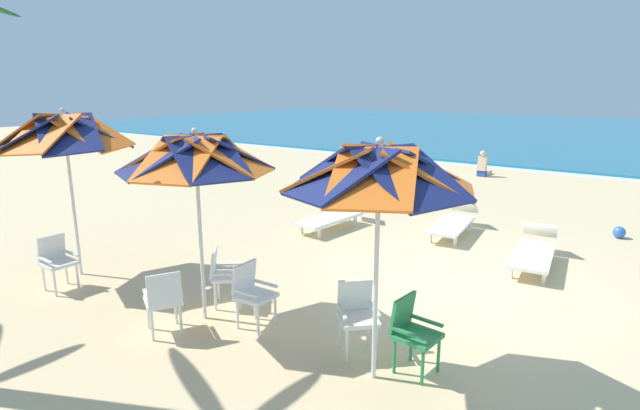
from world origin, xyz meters
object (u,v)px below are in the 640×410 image
object	(u,v)px
plastic_chair_0	(357,312)
beachgoer_seated	(483,168)
plastic_chair_5	(56,259)
beach_umbrella_1	(196,156)
beach_ball	(619,232)
sun_lounger_1	(454,221)
plastic_chair_4	(164,298)
beach_umbrella_0	(379,172)
beach_umbrella_2	(65,133)
plastic_chair_2	(252,291)
sun_lounger_2	(335,215)
plastic_chair_3	(223,273)
sun_lounger_0	(534,250)
plastic_chair_1	(412,330)

from	to	relation	value
plastic_chair_0	beachgoer_seated	bearing A→B (deg)	101.67
plastic_chair_5	beach_umbrella_1	bearing A→B (deg)	13.38
beach_ball	beach_umbrella_1	bearing A→B (deg)	-119.05
sun_lounger_1	plastic_chair_4	bearing A→B (deg)	-101.68
beach_umbrella_0	beach_umbrella_2	world-z (taller)	beach_umbrella_2
plastic_chair_0	beachgoer_seated	distance (m)	13.25
plastic_chair_2	sun_lounger_1	distance (m)	5.70
plastic_chair_2	plastic_chair_5	world-z (taller)	same
beach_umbrella_2	sun_lounger_1	distance (m)	7.64
beach_umbrella_0	plastic_chair_0	size ratio (longest dim) A/B	3.05
beach_umbrella_0	beach_umbrella_1	size ratio (longest dim) A/B	1.01
beach_umbrella_2	sun_lounger_2	world-z (taller)	beach_umbrella_2
beach_ball	beachgoer_seated	bearing A→B (deg)	129.29
plastic_chair_3	sun_lounger_2	world-z (taller)	plastic_chair_3
beach_umbrella_0	plastic_chair_2	bearing A→B (deg)	176.17
plastic_chair_3	sun_lounger_1	size ratio (longest dim) A/B	0.39
plastic_chair_3	plastic_chair_2	bearing A→B (deg)	-17.48
sun_lounger_0	beachgoer_seated	xyz separation A→B (m)	(-3.69, 8.61, 0.01)
plastic_chair_0	sun_lounger_1	size ratio (longest dim) A/B	0.39
beach_umbrella_2	sun_lounger_1	world-z (taller)	beach_umbrella_2
plastic_chair_3	beach_ball	world-z (taller)	plastic_chair_3
beach_umbrella_1	plastic_chair_3	world-z (taller)	beach_umbrella_1
beach_umbrella_1	plastic_chair_2	bearing A→B (deg)	17.39
plastic_chair_1	beachgoer_seated	distance (m)	13.43
sun_lounger_1	plastic_chair_1	bearing A→B (deg)	-73.59
plastic_chair_1	plastic_chair_4	distance (m)	3.13
sun_lounger_2	beachgoer_seated	xyz separation A→B (m)	(0.56, 8.63, 0.01)
beach_umbrella_1	beachgoer_seated	world-z (taller)	beach_umbrella_1
plastic_chair_1	beach_umbrella_1	distance (m)	3.40
sun_lounger_0	plastic_chair_4	bearing A→B (deg)	-120.61
sun_lounger_0	sun_lounger_2	distance (m)	4.25
beach_umbrella_0	sun_lounger_0	distance (m)	5.19
plastic_chair_2	sun_lounger_1	world-z (taller)	plastic_chair_2
beach_umbrella_1	beachgoer_seated	bearing A→B (deg)	92.23
plastic_chair_3	sun_lounger_0	xyz separation A→B (m)	(3.27, 4.38, -0.22)
plastic_chair_4	sun_lounger_0	xyz separation A→B (m)	(3.22, 5.45, -0.22)
plastic_chair_5	sun_lounger_0	distance (m)	7.99
plastic_chair_1	beach_umbrella_2	distance (m)	6.19
plastic_chair_5	sun_lounger_1	world-z (taller)	plastic_chair_5
beach_umbrella_1	beach_ball	world-z (taller)	beach_umbrella_1
plastic_chair_2	beach_umbrella_2	bearing A→B (deg)	-175.27
plastic_chair_0	plastic_chair_1	size ratio (longest dim) A/B	1.00
plastic_chair_1	plastic_chair_5	distance (m)	5.64
plastic_chair_2	sun_lounger_2	world-z (taller)	plastic_chair_2
plastic_chair_2	plastic_chair_5	size ratio (longest dim) A/B	1.00
plastic_chair_5	sun_lounger_1	distance (m)	7.62
sun_lounger_2	beach_ball	xyz separation A→B (m)	(5.32, 2.81, -0.16)
beach_umbrella_1	beachgoer_seated	xyz separation A→B (m)	(-0.52, 13.45, -1.96)
plastic_chair_1	sun_lounger_2	world-z (taller)	plastic_chair_1
sun_lounger_2	plastic_chair_3	bearing A→B (deg)	-77.29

